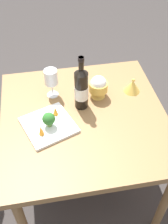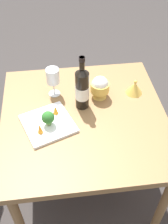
{
  "view_description": "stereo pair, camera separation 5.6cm",
  "coord_description": "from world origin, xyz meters",
  "px_view_note": "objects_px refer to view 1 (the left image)",
  "views": [
    {
      "loc": [
        -1.04,
        0.18,
        1.82
      ],
      "look_at": [
        0.0,
        0.0,
        0.75
      ],
      "focal_mm": 44.08,
      "sensor_mm": 36.0,
      "label": 1
    },
    {
      "loc": [
        -1.05,
        0.13,
        1.82
      ],
      "look_at": [
        0.0,
        0.0,
        0.75
      ],
      "focal_mm": 44.08,
      "sensor_mm": 36.0,
      "label": 2
    }
  ],
  "objects_px": {
    "wine_bottle": "(81,88)",
    "carrot_garnish_left": "(41,130)",
    "serving_plate": "(49,125)",
    "rice_bowl_lid": "(132,86)",
    "rice_bowl": "(98,86)",
    "carrot_garnish_right": "(55,111)",
    "broccoli_floret": "(49,119)",
    "wine_glass": "(51,78)"
  },
  "relations": [
    {
      "from": "wine_bottle",
      "to": "wine_glass",
      "type": "relative_size",
      "value": 1.84
    },
    {
      "from": "wine_bottle",
      "to": "rice_bowl",
      "type": "xyz_separation_m",
      "value": [
        0.06,
        -0.11,
        -0.06
      ]
    },
    {
      "from": "carrot_garnish_right",
      "to": "wine_bottle",
      "type": "bearing_deg",
      "value": -69.01
    },
    {
      "from": "rice_bowl_lid",
      "to": "serving_plate",
      "type": "xyz_separation_m",
      "value": [
        -0.2,
        0.52,
        -0.03
      ]
    },
    {
      "from": "wine_bottle",
      "to": "broccoli_floret",
      "type": "xyz_separation_m",
      "value": [
        -0.14,
        0.19,
        -0.06
      ]
    },
    {
      "from": "wine_bottle",
      "to": "carrot_garnish_right",
      "type": "distance_m",
      "value": 0.19
    },
    {
      "from": "serving_plate",
      "to": "broccoli_floret",
      "type": "xyz_separation_m",
      "value": [
        -0.01,
        -0.0,
        0.06
      ]
    },
    {
      "from": "broccoli_floret",
      "to": "carrot_garnish_right",
      "type": "height_order",
      "value": "broccoli_floret"
    },
    {
      "from": "wine_glass",
      "to": "carrot_garnish_left",
      "type": "height_order",
      "value": "wine_glass"
    },
    {
      "from": "rice_bowl_lid",
      "to": "broccoli_floret",
      "type": "distance_m",
      "value": 0.56
    },
    {
      "from": "carrot_garnish_left",
      "to": "broccoli_floret",
      "type": "bearing_deg",
      "value": -40.27
    },
    {
      "from": "carrot_garnish_right",
      "to": "serving_plate",
      "type": "bearing_deg",
      "value": 145.3
    },
    {
      "from": "wine_bottle",
      "to": "wine_glass",
      "type": "height_order",
      "value": "wine_bottle"
    },
    {
      "from": "broccoli_floret",
      "to": "rice_bowl",
      "type": "bearing_deg",
      "value": -56.57
    },
    {
      "from": "rice_bowl_lid",
      "to": "carrot_garnish_right",
      "type": "xyz_separation_m",
      "value": [
        -0.13,
        0.48,
        0.0
      ]
    },
    {
      "from": "carrot_garnish_right",
      "to": "wine_glass",
      "type": "bearing_deg",
      "value": -0.18
    },
    {
      "from": "wine_bottle",
      "to": "serving_plate",
      "type": "xyz_separation_m",
      "value": [
        -0.12,
        0.2,
        -0.12
      ]
    },
    {
      "from": "wine_bottle",
      "to": "carrot_garnish_left",
      "type": "height_order",
      "value": "wine_bottle"
    },
    {
      "from": "wine_bottle",
      "to": "carrot_garnish_left",
      "type": "distance_m",
      "value": 0.32
    },
    {
      "from": "rice_bowl",
      "to": "carrot_garnish_left",
      "type": "xyz_separation_m",
      "value": [
        -0.25,
        0.35,
        -0.03
      ]
    },
    {
      "from": "wine_bottle",
      "to": "rice_bowl_lid",
      "type": "bearing_deg",
      "value": -77.03
    },
    {
      "from": "wine_bottle",
      "to": "carrot_garnish_right",
      "type": "bearing_deg",
      "value": 110.99
    },
    {
      "from": "rice_bowl",
      "to": "carrot_garnish_left",
      "type": "relative_size",
      "value": 2.31
    },
    {
      "from": "wine_bottle",
      "to": "rice_bowl_lid",
      "type": "height_order",
      "value": "wine_bottle"
    },
    {
      "from": "wine_glass",
      "to": "rice_bowl_lid",
      "type": "bearing_deg",
      "value": -95.75
    },
    {
      "from": "rice_bowl_lid",
      "to": "carrot_garnish_left",
      "type": "xyz_separation_m",
      "value": [
        -0.26,
        0.56,
        0.01
      ]
    },
    {
      "from": "serving_plate",
      "to": "carrot_garnish_left",
      "type": "distance_m",
      "value": 0.09
    },
    {
      "from": "rice_bowl",
      "to": "rice_bowl_lid",
      "type": "bearing_deg",
      "value": -87.46
    },
    {
      "from": "wine_glass",
      "to": "serving_plate",
      "type": "distance_m",
      "value": 0.28
    },
    {
      "from": "wine_glass",
      "to": "carrot_garnish_right",
      "type": "bearing_deg",
      "value": 179.82
    },
    {
      "from": "wine_glass",
      "to": "serving_plate",
      "type": "relative_size",
      "value": 0.56
    },
    {
      "from": "rice_bowl",
      "to": "carrot_garnish_right",
      "type": "distance_m",
      "value": 0.29
    },
    {
      "from": "serving_plate",
      "to": "carrot_garnish_right",
      "type": "height_order",
      "value": "carrot_garnish_right"
    },
    {
      "from": "serving_plate",
      "to": "broccoli_floret",
      "type": "distance_m",
      "value": 0.06
    },
    {
      "from": "rice_bowl",
      "to": "serving_plate",
      "type": "xyz_separation_m",
      "value": [
        -0.19,
        0.31,
        -0.07
      ]
    },
    {
      "from": "carrot_garnish_left",
      "to": "carrot_garnish_right",
      "type": "xyz_separation_m",
      "value": [
        0.13,
        -0.08,
        -0.0
      ]
    },
    {
      "from": "rice_bowl_lid",
      "to": "broccoli_floret",
      "type": "relative_size",
      "value": 1.17
    },
    {
      "from": "wine_glass",
      "to": "broccoli_floret",
      "type": "distance_m",
      "value": 0.27
    },
    {
      "from": "serving_plate",
      "to": "carrot_garnish_left",
      "type": "relative_size",
      "value": 5.25
    },
    {
      "from": "wine_bottle",
      "to": "carrot_garnish_right",
      "type": "relative_size",
      "value": 6.3
    },
    {
      "from": "rice_bowl",
      "to": "rice_bowl_lid",
      "type": "relative_size",
      "value": 1.42
    },
    {
      "from": "wine_glass",
      "to": "carrot_garnish_right",
      "type": "xyz_separation_m",
      "value": [
        -0.18,
        0.0,
        -0.09
      ]
    }
  ]
}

